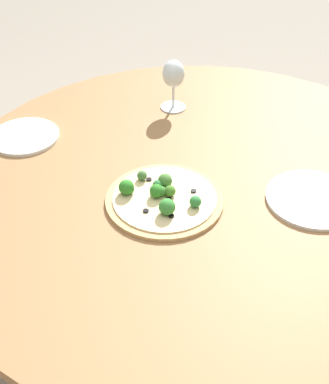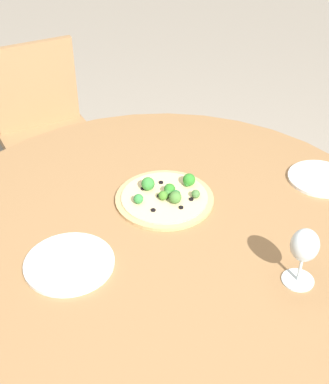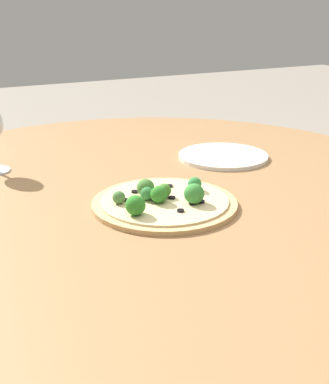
{
  "view_description": "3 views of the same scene",
  "coord_description": "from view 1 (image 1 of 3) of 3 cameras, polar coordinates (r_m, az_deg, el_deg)",
  "views": [
    {
      "loc": [
        0.61,
        -0.93,
        1.57
      ],
      "look_at": [
        -0.03,
        -0.13,
        0.76
      ],
      "focal_mm": 50.0,
      "sensor_mm": 36.0,
      "label": 1
    },
    {
      "loc": [
        0.18,
        1.13,
        1.68
      ],
      "look_at": [
        -0.03,
        -0.13,
        0.76
      ],
      "focal_mm": 50.0,
      "sensor_mm": 36.0,
      "label": 2
    },
    {
      "loc": [
        -0.47,
        -1.02,
        1.13
      ],
      "look_at": [
        -0.03,
        -0.13,
        0.76
      ],
      "focal_mm": 50.0,
      "sensor_mm": 36.0,
      "label": 3
    }
  ],
  "objects": [
    {
      "name": "ground_plane",
      "position": [
        1.92,
        3.21,
        -16.25
      ],
      "size": [
        12.0,
        12.0,
        0.0
      ],
      "primitive_type": "plane",
      "color": "gray"
    },
    {
      "name": "pizza",
      "position": [
        1.32,
        -0.18,
        -0.6
      ],
      "size": [
        0.29,
        0.29,
        0.05
      ],
      "color": "tan",
      "rests_on": "dining_table"
    },
    {
      "name": "plate_near",
      "position": [
        1.61,
        -14.7,
        5.76
      ],
      "size": [
        0.2,
        0.2,
        0.01
      ],
      "color": "silver",
      "rests_on": "dining_table"
    },
    {
      "name": "plate_far",
      "position": [
        1.38,
        15.52,
        -0.72
      ],
      "size": [
        0.23,
        0.23,
        0.01
      ],
      "color": "silver",
      "rests_on": "dining_table"
    },
    {
      "name": "wine_glass",
      "position": [
        1.66,
        0.97,
        12.27
      ],
      "size": [
        0.08,
        0.08,
        0.16
      ],
      "color": "silver",
      "rests_on": "dining_table"
    },
    {
      "name": "dining_table",
      "position": [
        1.43,
        4.15,
        -0.64
      ],
      "size": [
        1.38,
        1.38,
        0.73
      ],
      "color": "olive",
      "rests_on": "ground_plane"
    }
  ]
}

